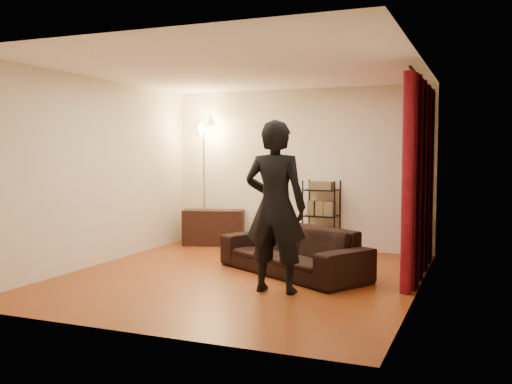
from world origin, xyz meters
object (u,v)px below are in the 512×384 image
at_px(sofa, 293,250).
at_px(media_cabinet, 213,227).
at_px(floor_lamp, 204,182).
at_px(wire_shelf, 321,216).
at_px(storage_boxes, 268,239).
at_px(person, 275,207).

xyz_separation_m(sofa, media_cabinet, (-2.05, 1.76, -0.01)).
height_order(media_cabinet, floor_lamp, floor_lamp).
distance_m(wire_shelf, floor_lamp, 2.19).
distance_m(storage_boxes, floor_lamp, 1.52).
height_order(person, wire_shelf, person).
distance_m(sofa, floor_lamp, 2.97).
distance_m(person, media_cabinet, 3.59).
relative_size(storage_boxes, floor_lamp, 0.16).
xyz_separation_m(media_cabinet, wire_shelf, (1.93, 0.10, 0.28)).
distance_m(sofa, wire_shelf, 1.88).
bearing_deg(media_cabinet, storage_boxes, -9.44).
relative_size(media_cabinet, storage_boxes, 3.07).
bearing_deg(floor_lamp, wire_shelf, 2.03).
xyz_separation_m(person, wire_shelf, (-0.24, 2.86, -0.42)).
bearing_deg(storage_boxes, sofa, -60.35).
xyz_separation_m(wire_shelf, floor_lamp, (-2.13, -0.08, 0.52)).
bearing_deg(storage_boxes, person, -67.57).
distance_m(storage_boxes, wire_shelf, 1.05).
relative_size(person, media_cabinet, 1.90).
relative_size(media_cabinet, wire_shelf, 0.90).
relative_size(storage_boxes, wire_shelf, 0.29).
bearing_deg(media_cabinet, floor_lamp, 156.64).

